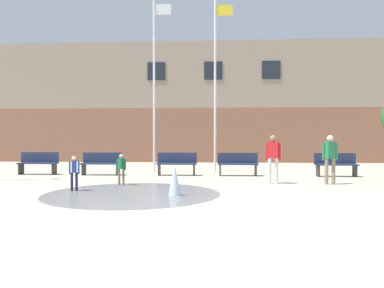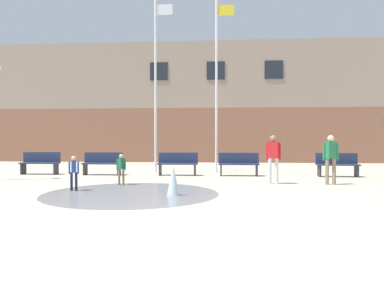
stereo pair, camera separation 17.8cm
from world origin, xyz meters
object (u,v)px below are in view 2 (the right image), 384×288
(adult_in_red, at_px, (273,155))
(adult_watching, at_px, (331,156))
(park_bench_center, at_px, (178,163))
(child_running, at_px, (74,170))
(flagpole_right, at_px, (217,79))
(park_bench_under_left_flagpole, at_px, (103,163))
(park_bench_near_trashcan, at_px, (337,164))
(child_in_fountain, at_px, (121,167))
(park_bench_under_right_flagpole, at_px, (239,164))
(park_bench_far_left, at_px, (40,163))
(flagpole_left, at_px, (156,79))

(adult_in_red, xyz_separation_m, adult_watching, (1.81, -0.09, 0.00))
(park_bench_center, distance_m, child_running, 5.23)
(park_bench_center, xyz_separation_m, flagpole_right, (1.56, 1.29, 3.58))
(adult_in_red, bearing_deg, park_bench_center, 163.07)
(park_bench_under_left_flagpole, relative_size, adult_in_red, 1.01)
(park_bench_near_trashcan, relative_size, child_in_fountain, 1.62)
(park_bench_under_right_flagpole, bearing_deg, park_bench_center, 179.85)
(park_bench_under_right_flagpole, distance_m, adult_watching, 3.86)
(adult_watching, bearing_deg, park_bench_near_trashcan, 40.65)
(park_bench_under_left_flagpole, height_order, park_bench_near_trashcan, same)
(park_bench_under_left_flagpole, xyz_separation_m, park_bench_near_trashcan, (9.31, -0.01, 0.00))
(child_in_fountain, height_order, child_running, same)
(park_bench_far_left, xyz_separation_m, park_bench_under_right_flagpole, (8.17, -0.01, 0.00))
(park_bench_center, distance_m, park_bench_near_trashcan, 6.23)
(park_bench_far_left, xyz_separation_m, child_in_fountain, (4.31, -3.29, 0.10))
(park_bench_far_left, relative_size, park_bench_under_right_flagpole, 1.00)
(park_bench_under_left_flagpole, bearing_deg, park_bench_far_left, 178.50)
(child_in_fountain, relative_size, flagpole_right, 0.13)
(adult_in_red, height_order, flagpole_right, flagpole_right)
(child_in_fountain, xyz_separation_m, flagpole_left, (0.33, 4.57, 3.53))
(park_bench_under_right_flagpole, relative_size, child_in_fountain, 1.62)
(park_bench_center, bearing_deg, park_bench_far_left, 179.94)
(park_bench_under_right_flagpole, relative_size, flagpole_right, 0.21)
(park_bench_center, height_order, flagpole_left, flagpole_left)
(park_bench_center, relative_size, child_running, 1.62)
(park_bench_under_right_flagpole, distance_m, flagpole_left, 5.23)
(park_bench_far_left, xyz_separation_m, park_bench_near_trashcan, (11.96, -0.08, 0.00))
(park_bench_under_left_flagpole, height_order, adult_watching, adult_watching)
(child_running, xyz_separation_m, flagpole_left, (1.33, 5.92, 3.53))
(park_bench_center, bearing_deg, adult_in_red, -36.23)
(child_running, relative_size, flagpole_right, 0.13)
(park_bench_far_left, xyz_separation_m, adult_watching, (10.98, -2.62, 0.45))
(park_bench_far_left, xyz_separation_m, flagpole_right, (7.30, 1.28, 3.58))
(park_bench_far_left, distance_m, child_in_fountain, 5.42)
(park_bench_under_left_flagpole, height_order, adult_in_red, adult_in_red)
(adult_in_red, bearing_deg, child_in_fountain, -151.83)
(flagpole_right, bearing_deg, child_in_fountain, -123.17)
(park_bench_under_right_flagpole, xyz_separation_m, adult_in_red, (1.01, -2.52, 0.45))
(park_bench_center, distance_m, adult_in_red, 4.29)
(park_bench_far_left, height_order, flagpole_left, flagpole_left)
(park_bench_center, bearing_deg, flagpole_right, 39.53)
(park_bench_under_left_flagpole, distance_m, park_bench_under_right_flagpole, 5.51)
(park_bench_under_right_flagpole, bearing_deg, adult_watching, -42.79)
(park_bench_center, xyz_separation_m, adult_in_red, (3.44, -2.52, 0.45))
(adult_in_red, bearing_deg, park_bench_far_left, -176.11)
(park_bench_center, bearing_deg, child_running, -117.69)
(park_bench_under_right_flagpole, height_order, adult_in_red, adult_in_red)
(child_running, xyz_separation_m, adult_in_red, (5.87, 2.11, 0.35))
(park_bench_under_right_flagpole, relative_size, park_bench_near_trashcan, 1.00)
(park_bench_under_left_flagpole, distance_m, flagpole_right, 6.01)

